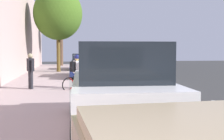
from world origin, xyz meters
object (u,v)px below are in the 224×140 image
at_px(bicycle_at_curb, 82,84).
at_px(pedestrian_on_phone, 30,69).
at_px(parked_sedan_black_nearest, 82,62).
at_px(parked_sedan_dark_blue_second, 86,67).
at_px(parked_suv_white_mid, 117,87).
at_px(street_tree_near_cyclist, 61,27).
at_px(street_tree_mid_block, 58,14).
at_px(cyclist_with_backpack, 76,69).

relative_size(bicycle_at_curb, pedestrian_on_phone, 1.11).
xyz_separation_m(parked_sedan_black_nearest, bicycle_at_curb, (0.55, 13.22, -0.38)).
xyz_separation_m(parked_sedan_dark_blue_second, parked_suv_white_mid, (0.00, 12.31, 0.27)).
bearing_deg(parked_suv_white_mid, pedestrian_on_phone, -68.05).
bearing_deg(pedestrian_on_phone, street_tree_near_cyclist, -92.61).
height_order(street_tree_near_cyclist, street_tree_mid_block, street_tree_mid_block).
height_order(street_tree_near_cyclist, pedestrian_on_phone, street_tree_near_cyclist).
height_order(cyclist_with_backpack, street_tree_near_cyclist, street_tree_near_cyclist).
relative_size(street_tree_mid_block, pedestrian_on_phone, 4.20).
height_order(parked_sedan_black_nearest, cyclist_with_backpack, cyclist_with_backpack).
bearing_deg(bicycle_at_curb, street_tree_near_cyclist, -86.03).
xyz_separation_m(parked_sedan_dark_blue_second, cyclist_with_backpack, (0.73, 5.64, 0.24)).
distance_m(parked_suv_white_mid, bicycle_at_curb, 6.28).
relative_size(street_tree_near_cyclist, street_tree_mid_block, 0.83).
height_order(parked_sedan_black_nearest, parked_sedan_dark_blue_second, same).
bearing_deg(cyclist_with_backpack, street_tree_near_cyclist, -86.61).
bearing_deg(street_tree_mid_block, parked_sedan_black_nearest, -125.76).
relative_size(parked_sedan_black_nearest, parked_sedan_dark_blue_second, 0.99).
xyz_separation_m(parked_sedan_black_nearest, cyclist_with_backpack, (0.77, 12.78, 0.24)).
distance_m(parked_sedan_black_nearest, pedestrian_on_phone, 13.01).
xyz_separation_m(bicycle_at_curb, street_tree_near_cyclist, (1.35, -19.46, 3.92)).
bearing_deg(street_tree_near_cyclist, street_tree_mid_block, 90.00).
bearing_deg(bicycle_at_curb, parked_suv_white_mid, 94.59).
distance_m(parked_sedan_black_nearest, parked_suv_white_mid, 19.45).
bearing_deg(bicycle_at_curb, street_tree_mid_block, -82.72).
relative_size(parked_sedan_black_nearest, cyclist_with_backpack, 2.72).
bearing_deg(cyclist_with_backpack, street_tree_mid_block, -83.65).
height_order(parked_suv_white_mid, street_tree_near_cyclist, street_tree_near_cyclist).
bearing_deg(parked_suv_white_mid, parked_sedan_black_nearest, -90.14).
bearing_deg(cyclist_with_backpack, pedestrian_on_phone, -1.92).
xyz_separation_m(cyclist_with_backpack, street_tree_near_cyclist, (1.13, -19.02, 3.29)).
height_order(parked_sedan_dark_blue_second, parked_suv_white_mid, parked_suv_white_mid).
relative_size(parked_sedan_black_nearest, pedestrian_on_phone, 2.87).
xyz_separation_m(parked_sedan_black_nearest, parked_suv_white_mid, (0.05, 19.44, 0.27)).
bearing_deg(cyclist_with_backpack, bicycle_at_curb, 117.03).
distance_m(parked_suv_white_mid, cyclist_with_backpack, 6.71).
relative_size(cyclist_with_backpack, pedestrian_on_phone, 1.06).
distance_m(bicycle_at_curb, cyclist_with_backpack, 0.80).
relative_size(parked_sedan_dark_blue_second, cyclist_with_backpack, 2.74).
bearing_deg(street_tree_mid_block, pedestrian_on_phone, 85.10).
relative_size(parked_sedan_black_nearest, bicycle_at_curb, 2.59).
xyz_separation_m(parked_sedan_black_nearest, pedestrian_on_phone, (2.76, 12.71, 0.26)).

